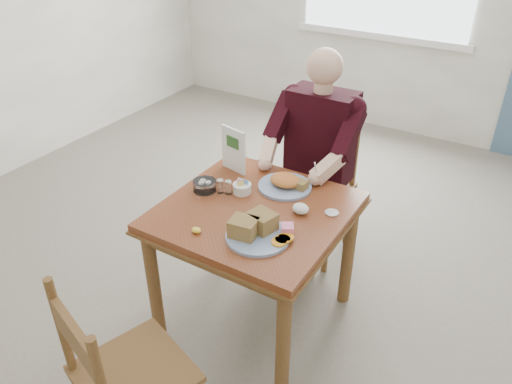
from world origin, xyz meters
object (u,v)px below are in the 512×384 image
Objects in this scene: table at (255,226)px; near_plate at (257,229)px; diner at (316,145)px; chair_far at (318,185)px; chair_near at (123,378)px; far_plate at (286,183)px.

table is 0.28m from near_plate.
chair_far is at bearing 90.01° from diner.
chair_near is (-0.02, -0.97, -0.16)m from table.
table is 2.93× the size of far_plate.
table is 0.97× the size of chair_far.
chair_far is at bearing 97.58° from near_plate.
table is at bearing -90.00° from chair_far.
chair_far reaches higher than near_plate.
table is 0.30m from far_plate.
chair_near is at bearing -91.27° from table.
table is at bearing -98.92° from far_plate.
diner reaches higher than chair_far.
chair_far reaches higher than table.
near_plate is (0.13, -0.91, -0.02)m from diner.
near_plate is at bearing 78.72° from chair_near.
diner reaches higher than near_plate.
chair_far is 0.62m from far_plate.
chair_far reaches higher than far_plate.
chair_far is 1.00× the size of chair_near.
chair_near is at bearing -92.89° from far_plate.
chair_near is at bearing -90.70° from chair_far.
chair_near is 0.85m from near_plate.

